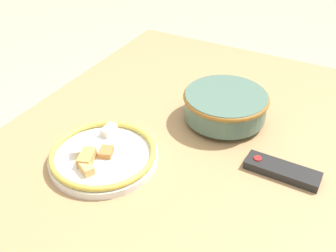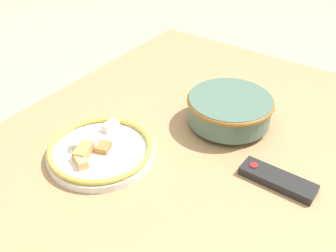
{
  "view_description": "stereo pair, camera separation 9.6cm",
  "coord_description": "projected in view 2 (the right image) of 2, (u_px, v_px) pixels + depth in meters",
  "views": [
    {
      "loc": [
        0.7,
        0.35,
        1.36
      ],
      "look_at": [
        -0.01,
        -0.03,
        0.78
      ],
      "focal_mm": 42.0,
      "sensor_mm": 36.0,
      "label": 1
    },
    {
      "loc": [
        0.65,
        0.43,
        1.36
      ],
      "look_at": [
        -0.01,
        -0.03,
        0.78
      ],
      "focal_mm": 42.0,
      "sensor_mm": 36.0,
      "label": 2
    }
  ],
  "objects": [
    {
      "name": "tv_remote",
      "position": [
        277.0,
        180.0,
        0.88
      ],
      "size": [
        0.06,
        0.17,
        0.02
      ],
      "rotation": [
        0.0,
        0.0,
        3.12
      ],
      "color": "black",
      "rests_on": "dining_table"
    },
    {
      "name": "food_plate",
      "position": [
        100.0,
        150.0,
        0.95
      ],
      "size": [
        0.26,
        0.26,
        0.04
      ],
      "color": "white",
      "rests_on": "dining_table"
    },
    {
      "name": "noodle_bowl",
      "position": [
        230.0,
        109.0,
        1.04
      ],
      "size": [
        0.23,
        0.23,
        0.08
      ],
      "color": "#4C6B5B",
      "rests_on": "dining_table"
    },
    {
      "name": "dining_table",
      "position": [
        177.0,
        171.0,
        1.05
      ],
      "size": [
        1.24,
        0.9,
        0.74
      ],
      "color": "tan",
      "rests_on": "ground_plane"
    }
  ]
}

